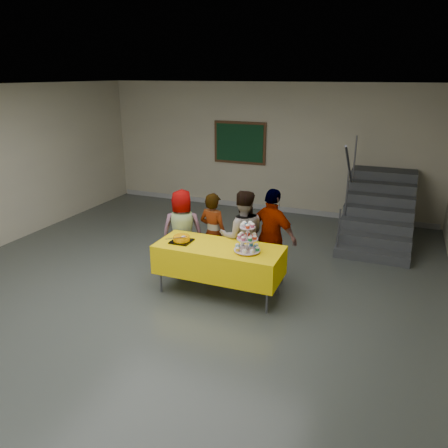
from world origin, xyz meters
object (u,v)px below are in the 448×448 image
(schoolchild_b, at_px, (213,233))
(bear_cake, at_px, (181,238))
(schoolchild_a, at_px, (182,231))
(schoolchild_d, at_px, (272,236))
(bake_table, at_px, (219,259))
(schoolchild_c, at_px, (242,237))
(cupcake_stand, at_px, (247,240))
(staircase, at_px, (379,213))
(noticeboard, at_px, (240,143))

(schoolchild_b, bearing_deg, bear_cake, 85.38)
(schoolchild_a, relative_size, schoolchild_d, 0.91)
(bake_table, xyz_separation_m, schoolchild_c, (0.17, 0.56, 0.19))
(cupcake_stand, xyz_separation_m, schoolchild_d, (0.15, 0.75, -0.19))
(bake_table, xyz_separation_m, staircase, (2.04, 3.56, -0.07))
(schoolchild_a, height_order, schoolchild_b, schoolchild_a)
(bear_cake, xyz_separation_m, staircase, (2.63, 3.61, -0.34))
(schoolchild_d, distance_m, noticeboard, 4.24)
(schoolchild_c, bearing_deg, staircase, -146.06)
(bear_cake, xyz_separation_m, schoolchild_d, (1.20, 0.75, -0.07))
(bear_cake, relative_size, staircase, 0.15)
(schoolchild_d, bearing_deg, cupcake_stand, 98.84)
(bear_cake, distance_m, staircase, 4.48)
(cupcake_stand, height_order, schoolchild_d, schoolchild_d)
(schoolchild_c, xyz_separation_m, noticeboard, (-1.46, 3.83, 0.85))
(schoolchild_d, xyz_separation_m, staircase, (1.44, 2.86, -0.27))
(schoolchild_a, distance_m, schoolchild_b, 0.52)
(bear_cake, height_order, noticeboard, noticeboard)
(bake_table, distance_m, schoolchild_a, 1.07)
(bake_table, relative_size, cupcake_stand, 4.22)
(noticeboard, bearing_deg, schoolchild_b, -76.24)
(bake_table, bearing_deg, schoolchild_a, 147.45)
(bear_cake, bearing_deg, schoolchild_c, 39.20)
(bear_cake, relative_size, schoolchild_b, 0.26)
(schoolchild_a, bearing_deg, cupcake_stand, 131.98)
(bear_cake, bearing_deg, noticeboard, 99.01)
(cupcake_stand, relative_size, noticeboard, 0.34)
(schoolchild_c, xyz_separation_m, schoolchild_d, (0.44, 0.13, 0.02))
(schoolchild_c, bearing_deg, schoolchild_d, 172.81)
(schoolchild_d, xyz_separation_m, noticeboard, (-1.90, 3.69, 0.84))
(schoolchild_c, relative_size, noticeboard, 1.15)
(bake_table, height_order, cupcake_stand, cupcake_stand)
(cupcake_stand, height_order, staircase, staircase)
(cupcake_stand, distance_m, schoolchild_a, 1.51)
(cupcake_stand, bearing_deg, schoolchild_b, 139.40)
(cupcake_stand, relative_size, schoolchild_c, 0.30)
(bear_cake, bearing_deg, bake_table, 4.87)
(schoolchild_c, xyz_separation_m, staircase, (1.88, 2.99, -0.26))
(schoolchild_c, bearing_deg, schoolchild_a, -24.37)
(schoolchild_b, relative_size, schoolchild_c, 0.92)
(bear_cake, xyz_separation_m, schoolchild_c, (0.75, 0.61, -0.08))
(cupcake_stand, distance_m, schoolchild_d, 0.78)
(staircase, relative_size, noticeboard, 1.85)
(cupcake_stand, bearing_deg, noticeboard, 111.49)
(schoolchild_b, relative_size, schoolchild_d, 0.90)
(cupcake_stand, height_order, schoolchild_a, schoolchild_a)
(schoolchild_a, relative_size, schoolchild_b, 1.01)
(schoolchild_a, distance_m, noticeboard, 3.94)
(bake_table, distance_m, schoolchild_b, 0.78)
(staircase, height_order, noticeboard, noticeboard)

